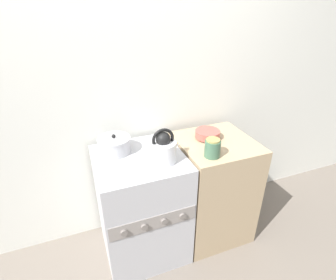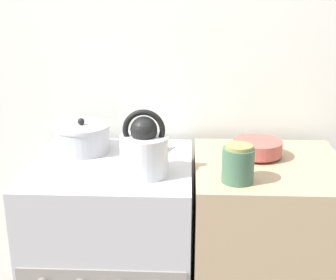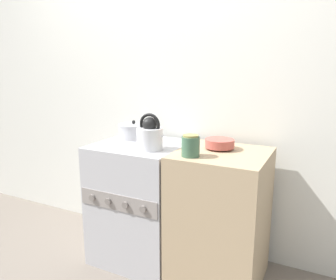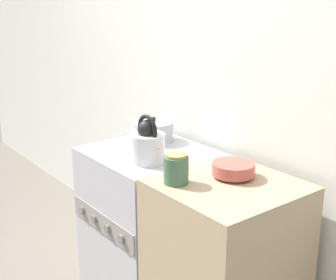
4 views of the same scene
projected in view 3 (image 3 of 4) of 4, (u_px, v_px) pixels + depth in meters
The scene contains 8 objects.
ground_plane at pixel (120, 276), 2.24m from camera, with size 12.00×12.00×0.00m, color #70665B.
wall_back at pixel (164, 86), 2.54m from camera, with size 7.00×0.06×2.50m.
stove at pixel (142, 201), 2.40m from camera, with size 0.61×0.61×0.87m.
counter at pixel (220, 218), 2.12m from camera, with size 0.56×0.57×0.88m.
kettle at pixel (150, 135), 2.13m from camera, with size 0.21×0.17×0.24m.
cooking_pot at pixel (134, 131), 2.46m from camera, with size 0.23×0.23×0.14m.
enamel_bowl at pixel (220, 143), 2.10m from camera, with size 0.19×0.19×0.06m.
storage_jar at pixel (191, 146), 1.92m from camera, with size 0.11×0.11×0.13m.
Camera 3 is at (1.18, -1.62, 1.40)m, focal length 35.00 mm.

